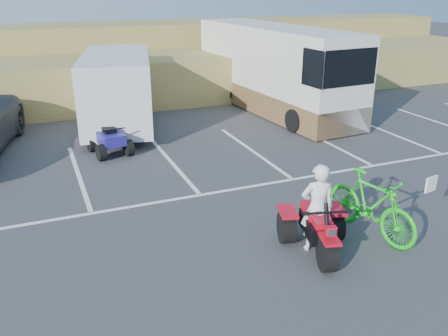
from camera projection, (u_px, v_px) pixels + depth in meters
name	position (u px, v px, depth m)	size (l,w,h in m)	color
ground	(239.00, 239.00, 9.95)	(100.00, 100.00, 0.00)	#38383B
parking_stripes	(209.00, 168.00, 13.75)	(28.00, 5.16, 0.01)	white
grass_embankment	(108.00, 63.00, 22.76)	(40.00, 8.50, 3.10)	olive
red_trike_atv	(316.00, 252.00, 9.45)	(1.33, 1.77, 1.15)	red
rider	(317.00, 208.00, 9.26)	(0.67, 0.44, 1.83)	white
green_dirt_bike	(371.00, 205.00, 9.89)	(0.65, 2.31, 1.39)	#14BF19
cargo_trailer	(118.00, 89.00, 17.19)	(3.49, 6.10, 2.68)	silver
rv_motorhome	(273.00, 74.00, 19.78)	(3.08, 9.51, 3.36)	silver
quad_atv_blue	(111.00, 153.00, 14.96)	(1.09, 1.46, 0.95)	navy
quad_atv_green	(131.00, 134.00, 16.89)	(1.09, 1.46, 0.96)	#155C16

